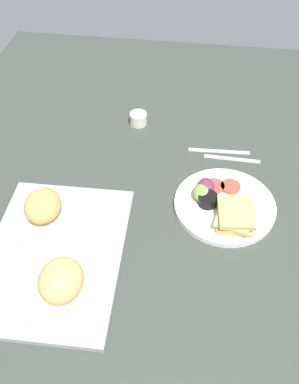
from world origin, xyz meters
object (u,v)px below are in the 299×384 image
(serving_tray, at_px, (55,254))
(plate_with_salad, at_px, (223,205))
(espresso_cup, at_px, (138,119))
(knife, at_px, (219,151))
(bread_plate_near, at_px, (61,284))
(fork, at_px, (232,159))
(bread_plate_far, at_px, (44,211))

(serving_tray, bearing_deg, plate_with_salad, -62.38)
(plate_with_salad, height_order, espresso_cup, plate_with_salad)
(espresso_cup, bearing_deg, plate_with_salad, -140.14)
(espresso_cup, xyz_separation_m, knife, (-0.11, -0.27, -0.02))
(bread_plate_near, xyz_separation_m, plate_with_salad, (0.32, -0.35, -0.03))
(plate_with_salad, xyz_separation_m, knife, (0.24, 0.02, -0.01))
(serving_tray, bearing_deg, fork, -45.80)
(bread_plate_far, distance_m, plate_with_salad, 0.47)
(knife, bearing_deg, bread_plate_near, 55.94)
(serving_tray, bearing_deg, espresso_cup, -12.25)
(bread_plate_far, relative_size, plate_with_salad, 0.69)
(espresso_cup, distance_m, fork, 0.34)
(plate_with_salad, height_order, knife, plate_with_salad)
(knife, bearing_deg, fork, 140.58)
(bread_plate_near, height_order, plate_with_salad, bread_plate_near)
(serving_tray, xyz_separation_m, bread_plate_near, (-0.10, -0.05, 0.04))
(plate_with_salad, bearing_deg, espresso_cup, 39.86)
(serving_tray, xyz_separation_m, espresso_cup, (0.56, -0.12, 0.01))
(serving_tray, relative_size, bread_plate_far, 2.36)
(serving_tray, relative_size, fork, 2.65)
(serving_tray, bearing_deg, bread_plate_far, 27.10)
(bread_plate_far, height_order, knife, bread_plate_far)
(espresso_cup, distance_m, knife, 0.29)
(espresso_cup, relative_size, knife, 0.29)
(espresso_cup, height_order, knife, espresso_cup)
(plate_with_salad, xyz_separation_m, fork, (0.21, -0.02, -0.01))
(bread_plate_far, relative_size, knife, 1.00)
(bread_plate_near, height_order, bread_plate_far, bread_plate_near)
(bread_plate_far, bearing_deg, knife, -51.82)
(bread_plate_far, bearing_deg, fork, -56.60)
(serving_tray, distance_m, bread_plate_near, 0.12)
(serving_tray, relative_size, bread_plate_near, 2.32)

